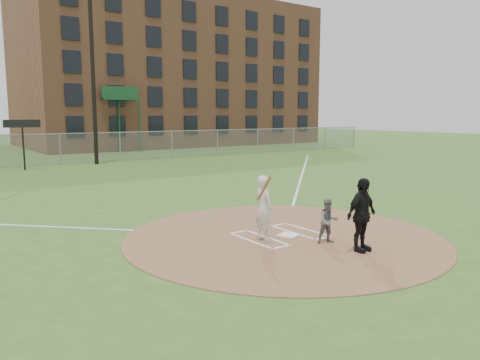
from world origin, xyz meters
TOP-DOWN VIEW (x-y plane):
  - ground at (0.00, 0.00)m, footprint 140.00×140.00m
  - dirt_circle at (0.00, 0.00)m, footprint 8.40×8.40m
  - home_plate at (0.13, -0.04)m, footprint 0.62×0.62m
  - foul_line_first at (9.00, 9.00)m, footprint 17.04×17.04m
  - catcher at (0.50, -1.13)m, footprint 0.66×0.60m
  - umpire at (0.59, -2.09)m, footprint 1.06×0.53m
  - batters_boxes at (0.00, 0.15)m, footprint 2.08×1.88m
  - batter_at_plate at (-0.68, 0.01)m, footprint 0.57×1.01m
  - outfield_fence at (0.00, 22.00)m, footprint 56.08×0.08m
  - brick_warehouse at (16.00, 37.96)m, footprint 30.00×17.17m
  - light_pole at (2.00, 21.00)m, footprint 1.20×0.30m
  - scoreboard_sign at (-2.50, 20.20)m, footprint 2.00×0.10m

SIDE VIEW (x-z plane):
  - ground at x=0.00m, z-range 0.00..0.00m
  - foul_line_first at x=9.00m, z-range 0.00..0.01m
  - dirt_circle at x=0.00m, z-range 0.00..0.02m
  - batters_boxes at x=0.00m, z-range 0.02..0.03m
  - home_plate at x=0.13m, z-range 0.02..0.05m
  - catcher at x=0.50m, z-range 0.02..1.13m
  - batter_at_plate at x=-0.68m, z-range -0.02..1.76m
  - umpire at x=0.59m, z-range 0.02..1.77m
  - outfield_fence at x=0.00m, z-range 0.00..2.03m
  - scoreboard_sign at x=-2.50m, z-range 0.92..3.85m
  - light_pole at x=2.00m, z-range 0.50..12.72m
  - brick_warehouse at x=16.00m, z-range 0.00..15.00m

